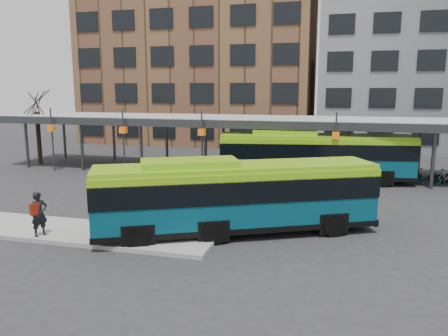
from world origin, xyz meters
TOP-DOWN VIEW (x-y plane):
  - ground at (0.00, 0.00)m, footprint 120.00×120.00m
  - boarding_island at (-5.50, -3.00)m, footprint 14.00×3.00m
  - canopy at (-0.06, 12.87)m, footprint 40.00×6.53m
  - tree at (-18.00, 12.00)m, footprint 1.64×1.64m
  - building_brick at (-10.00, 32.00)m, footprint 26.00×14.00m
  - building_grey at (16.00, 32.00)m, footprint 24.00×14.00m
  - bus_front at (1.95, -1.17)m, footprint 12.03×7.64m
  - bus_rear at (4.65, 10.75)m, footprint 13.01×4.74m
  - pedestrian at (-5.76, -4.08)m, footprint 0.73×0.82m

SIDE VIEW (x-z plane):
  - ground at x=0.00m, z-range 0.00..0.00m
  - boarding_island at x=-5.50m, z-range 0.00..0.18m
  - pedestrian at x=-5.76m, z-range 0.19..2.09m
  - bus_front at x=1.95m, z-range 0.07..3.41m
  - bus_rear at x=4.65m, z-range 0.07..3.59m
  - tree at x=-18.00m, z-range -0.36..5.23m
  - canopy at x=-0.06m, z-range 1.51..6.31m
  - building_grey at x=16.00m, z-range 0.00..20.00m
  - building_brick at x=-10.00m, z-range 0.00..22.00m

